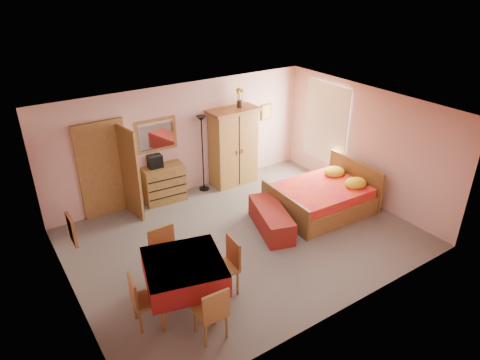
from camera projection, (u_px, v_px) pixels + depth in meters
floor at (244, 238)px, 8.54m from camera, size 6.50×6.50×0.00m
ceiling at (245, 113)px, 7.38m from camera, size 6.50×6.50×0.00m
wall_back at (184, 140)px, 9.82m from camera, size 6.50×0.10×2.60m
wall_front at (343, 246)px, 6.10m from camera, size 6.50×0.10×2.60m
wall_left at (64, 234)px, 6.35m from camera, size 0.10×5.00×2.60m
wall_right at (364, 144)px, 9.57m from camera, size 0.10×5.00×2.60m
doorway at (104, 170)px, 8.98m from camera, size 1.06×0.12×2.15m
window at (326, 123)px, 10.37m from camera, size 0.08×1.40×1.95m
picture_left at (71, 230)px, 5.74m from camera, size 0.04×0.32×0.42m
picture_back at (267, 112)px, 10.85m from camera, size 0.30×0.04×0.40m
chest_of_drawers at (164, 184)px, 9.72m from camera, size 0.95×0.53×0.87m
wall_mirror at (156, 135)px, 9.38m from camera, size 0.95×0.07×0.75m
stereo at (155, 161)px, 9.43m from camera, size 0.32×0.24×0.29m
floor_lamp at (203, 154)px, 10.00m from camera, size 0.25×0.25×1.86m
wardrobe at (233, 147)px, 10.35m from camera, size 1.23×0.65×1.90m
sunflower_vase at (240, 98)px, 9.92m from camera, size 0.18×0.18×0.46m
bed at (321, 191)px, 9.31m from camera, size 2.14×1.72×0.96m
bench at (271, 219)px, 8.73m from camera, size 0.94×1.53×0.48m
dining_table at (185, 284)px, 6.68m from camera, size 1.43×1.43×0.86m
chair_south at (210, 311)px, 6.11m from camera, size 0.44×0.44×0.92m
chair_north at (168, 259)px, 7.11m from camera, size 0.47×0.47×1.02m
chair_west at (147, 299)px, 6.34m from camera, size 0.45×0.45×0.89m
chair_east at (223, 267)px, 6.94m from camera, size 0.48×0.48×0.98m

